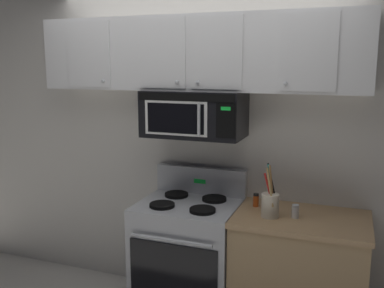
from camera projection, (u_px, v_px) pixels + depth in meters
name	position (u px, v px, depth m)	size (l,w,h in m)	color
back_wall	(205.00, 138.00, 3.54)	(5.20, 0.10, 2.70)	silver
stove_range	(189.00, 256.00, 3.36)	(0.76, 0.69, 1.12)	#B7BABF
over_range_microwave	(194.00, 114.00, 3.27)	(0.76, 0.43, 0.35)	black
upper_cabinets	(196.00, 54.00, 3.22)	(2.50, 0.36, 0.55)	silver
counter_segment	(298.00, 276.00, 3.08)	(0.93, 0.65, 0.90)	tan
utensil_crock_cream	(270.00, 203.00, 2.98)	(0.12, 0.13, 0.38)	beige
salt_shaker	(295.00, 211.00, 2.97)	(0.05, 0.05, 0.09)	white
spice_jar	(256.00, 200.00, 3.20)	(0.04, 0.04, 0.10)	#C64C19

